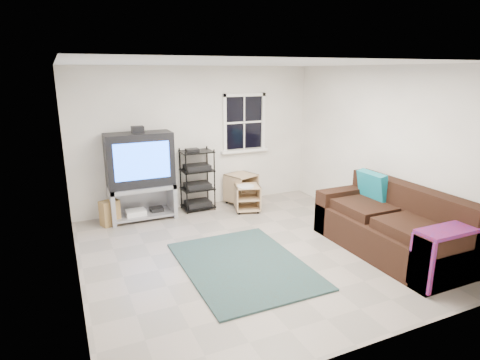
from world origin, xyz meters
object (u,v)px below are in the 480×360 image
tv_unit (140,169)px  side_table_right (247,196)px  av_rack (197,183)px  side_table_left (240,188)px  sofa (392,228)px

tv_unit → side_table_right: (1.84, -0.39, -0.61)m
av_rack → side_table_left: bearing=-0.1°
av_rack → side_table_right: bearing=-29.9°
tv_unit → side_table_right: size_ratio=2.97×
side_table_left → sofa: size_ratio=0.28×
side_table_left → side_table_right: 0.46m
av_rack → side_table_left: (0.86, -0.00, -0.19)m
tv_unit → side_table_left: (1.90, 0.07, -0.58)m
tv_unit → av_rack: size_ratio=1.42×
tv_unit → sofa: 4.13m
av_rack → sofa: bearing=-56.6°
av_rack → sofa: av_rack is taller
av_rack → side_table_right: (0.80, -0.46, -0.21)m
tv_unit → sofa: (2.96, -2.83, -0.53)m
side_table_right → sofa: (1.12, -2.44, 0.08)m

